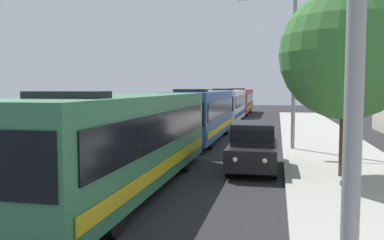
{
  "coord_description": "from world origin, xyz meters",
  "views": [
    {
      "loc": [
        3.3,
        1.97,
        3.29
      ],
      "look_at": [
        0.3,
        16.29,
        2.13
      ],
      "focal_mm": 38.22,
      "sensor_mm": 36.0,
      "label": 1
    }
  ],
  "objects_px": {
    "box_truck_oncoming": "(210,101)",
    "bus_middle": "(228,105)",
    "roadside_tree": "(346,54)",
    "white_suv": "(254,144)",
    "bus_second_in_line": "(202,113)",
    "bus_lead": "(127,139)",
    "bus_fourth_in_line": "(240,100)",
    "streetlamp_mid": "(294,53)"
  },
  "relations": [
    {
      "from": "bus_lead",
      "to": "box_truck_oncoming",
      "type": "distance_m",
      "value": 36.12
    },
    {
      "from": "bus_second_in_line",
      "to": "bus_fourth_in_line",
      "type": "bearing_deg",
      "value": 90.0
    },
    {
      "from": "bus_lead",
      "to": "bus_middle",
      "type": "relative_size",
      "value": 1.1
    },
    {
      "from": "streetlamp_mid",
      "to": "roadside_tree",
      "type": "bearing_deg",
      "value": -76.61
    },
    {
      "from": "bus_fourth_in_line",
      "to": "box_truck_oncoming",
      "type": "relative_size",
      "value": 1.58
    },
    {
      "from": "box_truck_oncoming",
      "to": "streetlamp_mid",
      "type": "xyz_separation_m",
      "value": [
        8.7,
        -26.45,
        3.36
      ]
    },
    {
      "from": "bus_lead",
      "to": "box_truck_oncoming",
      "type": "xyz_separation_m",
      "value": [
        -3.3,
        35.97,
        0.02
      ]
    },
    {
      "from": "box_truck_oncoming",
      "to": "bus_middle",
      "type": "bearing_deg",
      "value": -71.25
    },
    {
      "from": "bus_lead",
      "to": "bus_fourth_in_line",
      "type": "relative_size",
      "value": 1.0
    },
    {
      "from": "bus_second_in_line",
      "to": "bus_middle",
      "type": "xyz_separation_m",
      "value": [
        -0.0,
        13.23,
        -0.0
      ]
    },
    {
      "from": "bus_second_in_line",
      "to": "bus_fourth_in_line",
      "type": "xyz_separation_m",
      "value": [
        0.0,
        26.19,
        0.0
      ]
    },
    {
      "from": "bus_second_in_line",
      "to": "box_truck_oncoming",
      "type": "xyz_separation_m",
      "value": [
        -3.3,
        22.95,
        0.02
      ]
    },
    {
      "from": "bus_fourth_in_line",
      "to": "box_truck_oncoming",
      "type": "height_order",
      "value": "bus_fourth_in_line"
    },
    {
      "from": "streetlamp_mid",
      "to": "roadside_tree",
      "type": "relative_size",
      "value": 1.21
    },
    {
      "from": "white_suv",
      "to": "roadside_tree",
      "type": "relative_size",
      "value": 0.7
    },
    {
      "from": "bus_middle",
      "to": "white_suv",
      "type": "xyz_separation_m",
      "value": [
        3.7,
        -21.96,
        -0.66
      ]
    },
    {
      "from": "roadside_tree",
      "to": "bus_second_in_line",
      "type": "bearing_deg",
      "value": 124.93
    },
    {
      "from": "bus_second_in_line",
      "to": "bus_fourth_in_line",
      "type": "relative_size",
      "value": 0.94
    },
    {
      "from": "roadside_tree",
      "to": "streetlamp_mid",
      "type": "bearing_deg",
      "value": 103.39
    },
    {
      "from": "bus_lead",
      "to": "bus_second_in_line",
      "type": "xyz_separation_m",
      "value": [
        -0.0,
        13.02,
        -0.0
      ]
    },
    {
      "from": "bus_second_in_line",
      "to": "bus_middle",
      "type": "height_order",
      "value": "same"
    },
    {
      "from": "bus_fourth_in_line",
      "to": "white_suv",
      "type": "distance_m",
      "value": 35.13
    },
    {
      "from": "bus_lead",
      "to": "roadside_tree",
      "type": "height_order",
      "value": "roadside_tree"
    },
    {
      "from": "bus_second_in_line",
      "to": "bus_fourth_in_line",
      "type": "height_order",
      "value": "same"
    },
    {
      "from": "roadside_tree",
      "to": "box_truck_oncoming",
      "type": "bearing_deg",
      "value": 107.29
    },
    {
      "from": "box_truck_oncoming",
      "to": "roadside_tree",
      "type": "bearing_deg",
      "value": -72.71
    },
    {
      "from": "bus_lead",
      "to": "white_suv",
      "type": "height_order",
      "value": "bus_lead"
    },
    {
      "from": "bus_second_in_line",
      "to": "white_suv",
      "type": "distance_m",
      "value": 9.51
    },
    {
      "from": "bus_middle",
      "to": "bus_second_in_line",
      "type": "bearing_deg",
      "value": -90.0
    },
    {
      "from": "bus_middle",
      "to": "white_suv",
      "type": "distance_m",
      "value": 22.28
    },
    {
      "from": "bus_second_in_line",
      "to": "box_truck_oncoming",
      "type": "bearing_deg",
      "value": 98.19
    },
    {
      "from": "bus_second_in_line",
      "to": "streetlamp_mid",
      "type": "xyz_separation_m",
      "value": [
        5.4,
        -3.5,
        3.38
      ]
    },
    {
      "from": "bus_lead",
      "to": "bus_middle",
      "type": "xyz_separation_m",
      "value": [
        -0.0,
        26.25,
        -0.0
      ]
    },
    {
      "from": "streetlamp_mid",
      "to": "box_truck_oncoming",
      "type": "bearing_deg",
      "value": 108.21
    },
    {
      "from": "bus_fourth_in_line",
      "to": "streetlamp_mid",
      "type": "height_order",
      "value": "streetlamp_mid"
    },
    {
      "from": "white_suv",
      "to": "box_truck_oncoming",
      "type": "relative_size",
      "value": 0.59
    },
    {
      "from": "bus_fourth_in_line",
      "to": "streetlamp_mid",
      "type": "bearing_deg",
      "value": -79.69
    },
    {
      "from": "bus_second_in_line",
      "to": "roadside_tree",
      "type": "height_order",
      "value": "roadside_tree"
    },
    {
      "from": "bus_lead",
      "to": "box_truck_oncoming",
      "type": "height_order",
      "value": "bus_lead"
    },
    {
      "from": "bus_second_in_line",
      "to": "roadside_tree",
      "type": "distance_m",
      "value": 12.41
    },
    {
      "from": "bus_second_in_line",
      "to": "bus_fourth_in_line",
      "type": "distance_m",
      "value": 26.19
    },
    {
      "from": "bus_second_in_line",
      "to": "streetlamp_mid",
      "type": "height_order",
      "value": "streetlamp_mid"
    }
  ]
}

